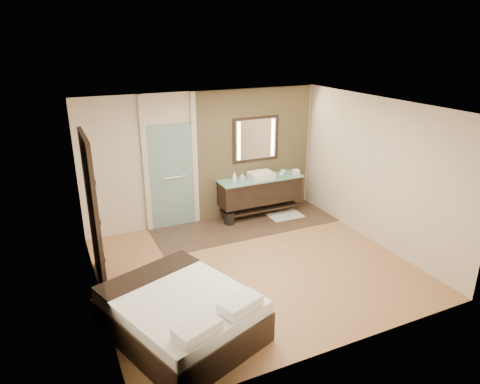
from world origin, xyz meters
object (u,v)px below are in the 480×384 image
bed (181,314)px  vanity (260,190)px  waste_bin (229,218)px  mirror_unit (256,139)px

bed → vanity: bearing=28.4°
vanity → waste_bin: size_ratio=7.10×
waste_bin → mirror_unit: bearing=26.3°
mirror_unit → waste_bin: (-0.79, -0.39, -1.52)m
mirror_unit → waste_bin: mirror_unit is taller
vanity → mirror_unit: (0.00, 0.24, 1.07)m
waste_bin → vanity: bearing=11.0°
vanity → mirror_unit: mirror_unit is taller
bed → waste_bin: 3.52m
mirror_unit → bed: mirror_unit is taller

